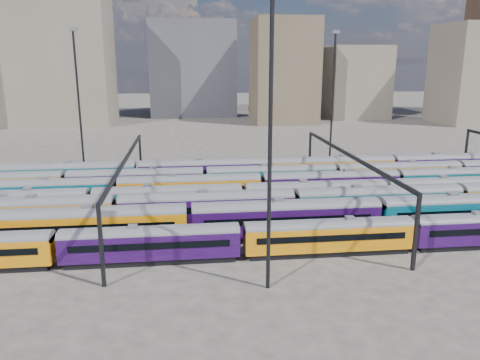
{
  "coord_description": "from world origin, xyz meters",
  "views": [
    {
      "loc": [
        -12.09,
        -60.69,
        20.22
      ],
      "look_at": [
        -4.25,
        6.5,
        3.0
      ],
      "focal_mm": 35.0,
      "sensor_mm": 36.0,
      "label": 1
    }
  ],
  "objects": [
    {
      "name": "rake_1",
      "position": [
        -11.99,
        -10.0,
        2.89
      ],
      "size": [
        133.96,
        3.26,
        5.51
      ],
      "color": "black",
      "rests_on": "ground"
    },
    {
      "name": "gantry_2",
      "position": [
        10.0,
        0.0,
        6.79
      ],
      "size": [
        0.35,
        40.35,
        8.03
      ],
      "color": "black",
      "rests_on": "ground"
    },
    {
      "name": "rake_6",
      "position": [
        12.52,
        15.0,
        2.81
      ],
      "size": [
        108.26,
        3.17,
        5.35
      ],
      "color": "black",
      "rests_on": "ground"
    },
    {
      "name": "ground",
      "position": [
        0.0,
        0.0,
        0.0
      ],
      "size": [
        500.0,
        500.0,
        0.0
      ],
      "primitive_type": "plane",
      "color": "#3F3B36",
      "rests_on": "ground"
    },
    {
      "name": "gantry_1",
      "position": [
        -20.0,
        0.0,
        6.79
      ],
      "size": [
        0.35,
        40.35,
        8.03
      ],
      "color": "black",
      "rests_on": "ground"
    },
    {
      "name": "rake_5",
      "position": [
        11.6,
        10.0,
        2.7
      ],
      "size": [
        125.15,
        3.05,
        5.14
      ],
      "color": "black",
      "rests_on": "ground"
    },
    {
      "name": "mast_3",
      "position": [
        15.0,
        24.0,
        13.97
      ],
      "size": [
        1.4,
        0.5,
        25.6
      ],
      "color": "black",
      "rests_on": "ground"
    },
    {
      "name": "mast_2",
      "position": [
        -5.0,
        -22.0,
        13.97
      ],
      "size": [
        1.4,
        0.5,
        25.6
      ],
      "color": "black",
      "rests_on": "ground"
    },
    {
      "name": "mast_1",
      "position": [
        -30.0,
        22.0,
        13.97
      ],
      "size": [
        1.4,
        0.5,
        25.6
      ],
      "color": "black",
      "rests_on": "ground"
    },
    {
      "name": "rake_0",
      "position": [
        2.8,
        -15.0,
        2.41
      ],
      "size": [
        93.26,
        2.74,
        4.59
      ],
      "color": "black",
      "rests_on": "ground"
    },
    {
      "name": "rake_4",
      "position": [
        -1.27,
        5.0,
        2.7
      ],
      "size": [
        125.02,
        3.05,
        5.13
      ],
      "color": "black",
      "rests_on": "ground"
    },
    {
      "name": "rake_2",
      "position": [
        -9.7,
        -5.0,
        2.86
      ],
      "size": [
        110.18,
        3.23,
        5.44
      ],
      "color": "black",
      "rests_on": "ground"
    },
    {
      "name": "rake_3",
      "position": [
        15.6,
        0.0,
        2.6
      ],
      "size": [
        120.48,
        2.94,
        4.94
      ],
      "color": "black",
      "rests_on": "ground"
    }
  ]
}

